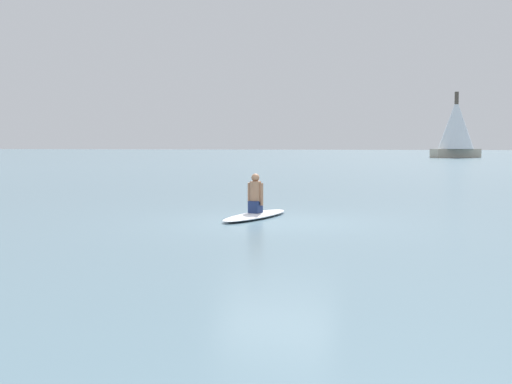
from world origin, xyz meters
name	(u,v)px	position (x,y,z in m)	size (l,w,h in m)	color
ground_plane	(275,223)	(0.00, 0.00, 0.00)	(400.00, 400.00, 0.00)	slate
surfboard	(255,215)	(-0.67, 0.81, 0.06)	(2.88, 0.69, 0.12)	white
person_paddler	(255,195)	(-0.67, 0.81, 0.53)	(0.40, 0.34, 0.91)	navy
sailboat_far_left	(456,127)	(5.13, 75.47, 3.92)	(6.32, 6.09, 8.29)	#B2A893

